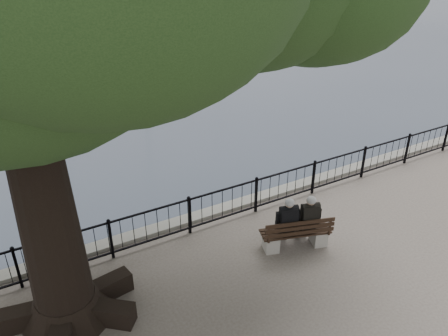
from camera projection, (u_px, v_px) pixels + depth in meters
harbor at (215, 228)px, 12.20m from camera, size 260.00×260.00×1.20m
railing at (224, 204)px, 11.33m from camera, size 22.06×0.06×1.00m
bench at (296, 236)px, 10.48m from camera, size 1.76×1.00×0.89m
person_left at (286, 224)px, 10.36m from camera, size 0.55×0.77×1.41m
person_right at (307, 221)px, 10.46m from camera, size 0.55×0.77×1.41m
sailboat_b at (8, 86)px, 24.83m from camera, size 2.66×5.57×11.67m
sailboat_c at (141, 91)px, 23.99m from camera, size 2.02×6.21×12.80m
sailboat_d at (216, 49)px, 33.85m from camera, size 1.88×5.28×9.03m
sailboat_f at (50, 53)px, 32.44m from camera, size 3.78×6.00×11.99m
sailboat_g at (140, 35)px, 39.15m from camera, size 2.92×5.25×9.73m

